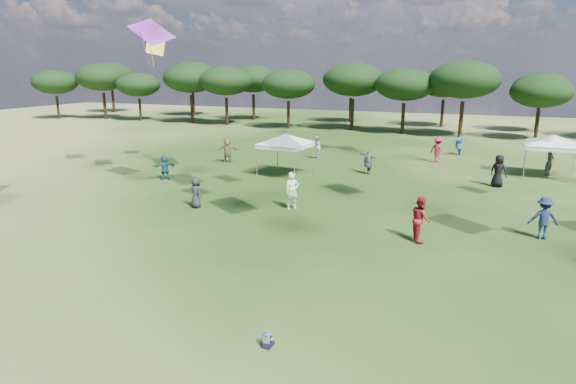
% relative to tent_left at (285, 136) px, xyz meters
% --- Properties ---
extents(tree_line, '(108.78, 17.63, 7.77)m').
position_rel_tent_left_xyz_m(tree_line, '(8.91, 26.42, 2.86)').
color(tree_line, black).
rests_on(tree_line, ground).
extents(tent_left, '(5.83, 5.83, 2.99)m').
position_rel_tent_left_xyz_m(tent_left, '(0.00, 0.00, 0.00)').
color(tent_left, gray).
rests_on(tent_left, ground).
extents(tent_right, '(6.19, 6.19, 3.00)m').
position_rel_tent_left_xyz_m(tent_right, '(15.93, 5.77, 0.02)').
color(tent_right, gray).
rests_on(tent_right, ground).
extents(toddler, '(0.31, 0.35, 0.47)m').
position_rel_tent_left_xyz_m(toddler, '(7.06, -18.77, -2.35)').
color(toddler, black).
rests_on(toddler, ground).
extents(festival_crowd, '(30.05, 23.08, 1.91)m').
position_rel_tent_left_xyz_m(festival_crowd, '(6.83, 1.20, -1.69)').
color(festival_crowd, '#16224D').
rests_on(festival_crowd, ground).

